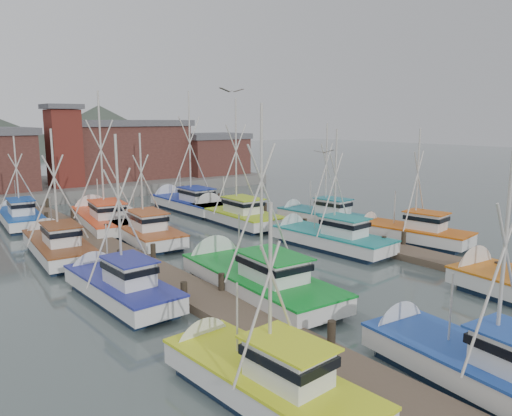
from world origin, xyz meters
TOP-DOWN VIEW (x-y plane):
  - ground at (0.00, 0.00)m, footprint 260.00×260.00m
  - dock_left at (-7.00, 4.04)m, footprint 2.30×46.00m
  - dock_right at (7.00, 4.04)m, footprint 2.30×46.00m
  - quay at (0.00, 37.00)m, footprint 44.00×16.00m
  - shed_center at (6.00, 37.00)m, footprint 14.84×9.54m
  - shed_right at (17.00, 34.00)m, footprint 8.48×6.36m
  - lookout_tower at (-2.00, 33.00)m, footprint 3.60×3.60m
  - boat_0 at (-4.15, -13.31)m, footprint 3.50×8.91m
  - boat_2 at (-9.96, -9.65)m, footprint 2.92×8.08m
  - boat_4 at (-4.31, -2.12)m, footprint 4.06×10.52m
  - boat_5 at (4.51, 1.48)m, footprint 3.41×9.01m
  - boat_6 at (-9.92, 0.87)m, footprint 3.38×8.24m
  - boat_7 at (9.92, -0.78)m, footprint 3.74×8.50m
  - boat_8 at (-4.05, 10.93)m, footprint 3.67×9.52m
  - boat_9 at (4.30, 11.81)m, footprint 4.31×10.14m
  - boat_10 at (-9.85, 10.23)m, footprint 3.52×9.10m
  - boat_11 at (9.29, 6.87)m, footprint 3.45×8.38m
  - boat_12 at (-4.52, 16.59)m, footprint 4.64×10.64m
  - boat_13 at (4.28, 18.84)m, footprint 4.61×10.09m
  - boat_14 at (-9.41, 21.39)m, footprint 3.27×8.55m
  - gull_near at (-4.44, -0.77)m, footprint 1.55×0.66m
  - gull_far at (3.95, 1.25)m, footprint 1.55×0.66m

SIDE VIEW (x-z plane):
  - ground at x=0.00m, z-range 0.00..0.00m
  - dock_left at x=-7.00m, z-range -0.54..0.96m
  - dock_right at x=7.00m, z-range -0.54..0.96m
  - quay at x=0.00m, z-range 0.00..1.20m
  - boat_2 at x=-9.96m, z-range -2.65..4.00m
  - boat_8 at x=-4.05m, z-range -3.41..4.77m
  - boat_0 at x=-4.15m, z-range -3.40..4.75m
  - boat_14 at x=-9.41m, z-range -3.15..4.51m
  - boat_5 at x=4.51m, z-range -3.53..4.89m
  - boat_7 at x=9.92m, z-range -3.50..4.86m
  - boat_6 at x=-9.92m, z-range -3.46..4.82m
  - boat_11 at x=9.29m, z-range -3.62..4.99m
  - boat_10 at x=-9.85m, z-range -3.56..4.92m
  - boat_4 at x=-4.31m, z-range -4.29..5.66m
  - boat_9 at x=4.30m, z-range -4.69..6.06m
  - boat_12 at x=-4.52m, z-range -4.95..6.33m
  - boat_13 at x=4.28m, z-range -5.10..6.48m
  - shed_right at x=17.00m, z-range 1.24..6.44m
  - shed_center at x=6.00m, z-range 1.24..8.14m
  - lookout_tower at x=-2.00m, z-range 1.30..9.80m
  - gull_far at x=3.95m, z-range 6.14..6.38m
  - gull_near at x=-4.44m, z-range 9.48..9.72m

